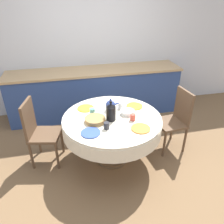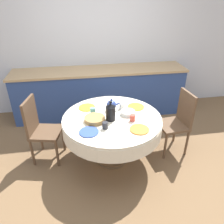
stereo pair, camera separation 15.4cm
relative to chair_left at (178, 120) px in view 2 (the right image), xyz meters
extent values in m
plane|color=brown|center=(-1.01, -0.10, -0.53)|extent=(12.00, 12.00, 0.00)
cube|color=silver|center=(-1.01, 1.67, 0.77)|extent=(7.00, 0.05, 2.60)
cube|color=#2D4784|center=(-1.01, 1.34, -0.09)|extent=(3.20, 0.60, 0.88)
cube|color=tan|center=(-1.01, 1.34, 0.37)|extent=(3.24, 0.64, 0.04)
cylinder|color=brown|center=(-1.01, -0.10, -0.51)|extent=(0.44, 0.44, 0.04)
cylinder|color=brown|center=(-1.01, -0.10, -0.25)|extent=(0.11, 0.11, 0.48)
cylinder|color=silver|center=(-1.01, -0.10, 0.08)|extent=(1.33, 1.33, 0.18)
cylinder|color=silver|center=(-1.01, -0.10, 0.18)|extent=(1.32, 1.32, 0.03)
cube|color=brown|center=(-0.08, -0.01, -0.08)|extent=(0.44, 0.44, 0.04)
cube|color=brown|center=(0.10, 0.01, 0.18)|extent=(0.07, 0.38, 0.49)
cylinder|color=brown|center=(-0.24, -0.20, -0.32)|extent=(0.04, 0.04, 0.43)
cylinder|color=brown|center=(-0.27, 0.15, -0.32)|extent=(0.04, 0.04, 0.43)
cylinder|color=brown|center=(0.11, -0.17, -0.32)|extent=(0.04, 0.04, 0.43)
cylinder|color=brown|center=(0.08, 0.19, -0.32)|extent=(0.04, 0.04, 0.43)
cube|color=brown|center=(-1.92, 0.10, -0.08)|extent=(0.48, 0.48, 0.04)
cube|color=brown|center=(-2.09, 0.14, 0.18)|extent=(0.12, 0.38, 0.49)
cylinder|color=brown|center=(-1.71, 0.23, -0.32)|extent=(0.04, 0.04, 0.43)
cylinder|color=brown|center=(-1.78, -0.11, -0.32)|extent=(0.04, 0.04, 0.43)
cylinder|color=brown|center=(-2.05, 0.31, -0.32)|extent=(0.04, 0.04, 0.43)
cylinder|color=brown|center=(-2.13, -0.04, -0.32)|extent=(0.04, 0.04, 0.43)
cylinder|color=#3856AD|center=(-1.33, -0.41, 0.20)|extent=(0.24, 0.24, 0.01)
cylinder|color=#28282D|center=(-1.13, -0.35, 0.24)|extent=(0.07, 0.07, 0.09)
cylinder|color=orange|center=(-0.73, -0.45, 0.20)|extent=(0.24, 0.24, 0.01)
cylinder|color=#CC4C3D|center=(-0.76, -0.23, 0.24)|extent=(0.07, 0.07, 0.09)
cylinder|color=yellow|center=(-1.32, 0.22, 0.20)|extent=(0.24, 0.24, 0.01)
cylinder|color=#5BA39E|center=(-1.25, 0.04, 0.24)|extent=(0.07, 0.07, 0.09)
cylinder|color=yellow|center=(-0.62, 0.13, 0.20)|extent=(0.24, 0.24, 0.01)
cylinder|color=white|center=(-0.83, 0.12, 0.24)|extent=(0.07, 0.07, 0.09)
cylinder|color=black|center=(-1.03, -0.16, 0.29)|extent=(0.13, 0.13, 0.19)
cone|color=black|center=(-1.03, -0.16, 0.41)|extent=(0.11, 0.11, 0.04)
sphere|color=black|center=(-1.03, -0.16, 0.45)|extent=(0.04, 0.04, 0.04)
cylinder|color=#33478E|center=(-0.98, 0.10, 0.20)|extent=(0.08, 0.08, 0.01)
sphere|color=#33478E|center=(-0.98, 0.10, 0.28)|extent=(0.14, 0.14, 0.14)
cylinder|color=#33478E|center=(-0.90, 0.10, 0.28)|extent=(0.08, 0.02, 0.05)
sphere|color=#33478E|center=(-0.98, 0.10, 0.36)|extent=(0.03, 0.03, 0.03)
cylinder|color=#AD844C|center=(-1.24, -0.16, 0.22)|extent=(0.27, 0.27, 0.06)
cylinder|color=silver|center=(-0.78, -0.06, 0.22)|extent=(0.19, 0.19, 0.05)
camera|label=1|loc=(-1.56, -2.54, 1.68)|focal=35.00mm
camera|label=2|loc=(-1.40, -2.56, 1.68)|focal=35.00mm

